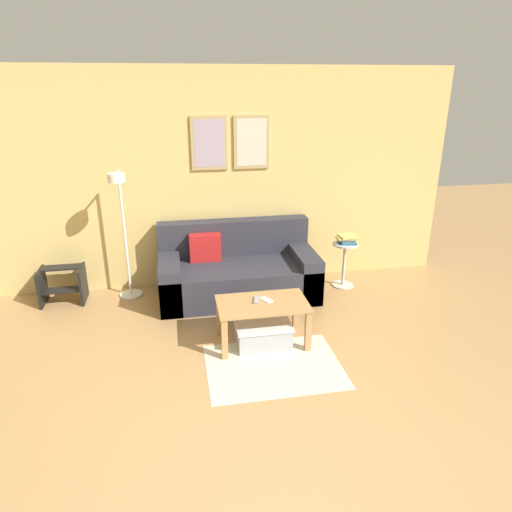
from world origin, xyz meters
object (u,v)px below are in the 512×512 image
object	(u,v)px
coffee_table	(262,311)
storage_bin	(263,334)
step_stool	(63,284)
floor_lamp	(122,223)
couch	(237,272)
remote_control	(256,300)
cell_phone	(266,300)
side_table	(344,261)
book_stack	(347,239)

from	to	relation	value
coffee_table	storage_bin	size ratio (longest dim) A/B	1.62
storage_bin	step_stool	world-z (taller)	step_stool
coffee_table	floor_lamp	world-z (taller)	floor_lamp
couch	remote_control	size ratio (longest dim) A/B	11.99
floor_lamp	cell_phone	bearing A→B (deg)	-39.55
side_table	step_stool	distance (m)	3.31
couch	remote_control	xyz separation A→B (m)	(0.04, -1.06, 0.15)
storage_bin	cell_phone	bearing A→B (deg)	59.48
remote_control	couch	bearing A→B (deg)	107.19
coffee_table	floor_lamp	bearing A→B (deg)	138.34
coffee_table	remote_control	size ratio (longest dim) A/B	5.71
coffee_table	book_stack	distance (m)	1.69
couch	cell_phone	bearing A→B (deg)	-82.95
couch	cell_phone	world-z (taller)	couch
coffee_table	cell_phone	size ratio (longest dim) A/B	6.12
cell_phone	step_stool	size ratio (longest dim) A/B	0.29
couch	storage_bin	size ratio (longest dim) A/B	3.39
couch	coffee_table	world-z (taller)	couch
side_table	floor_lamp	bearing A→B (deg)	178.42
cell_phone	side_table	bearing A→B (deg)	13.84
book_stack	step_stool	xyz separation A→B (m)	(-3.31, 0.16, -0.38)
couch	step_stool	world-z (taller)	couch
storage_bin	step_stool	size ratio (longest dim) A/B	1.12
storage_bin	remote_control	bearing A→B (deg)	117.04
side_table	couch	bearing A→B (deg)	-179.92
floor_lamp	side_table	bearing A→B (deg)	-1.58
remote_control	cell_phone	world-z (taller)	remote_control
couch	side_table	world-z (taller)	couch
coffee_table	storage_bin	bearing A→B (deg)	-92.75
coffee_table	side_table	distance (m)	1.66
coffee_table	book_stack	size ratio (longest dim) A/B	3.50
coffee_table	couch	bearing A→B (deg)	94.29
book_stack	step_stool	world-z (taller)	book_stack
floor_lamp	book_stack	bearing A→B (deg)	-1.61
book_stack	step_stool	size ratio (longest dim) A/B	0.52
coffee_table	side_table	bearing A→B (deg)	41.95
floor_lamp	cell_phone	world-z (taller)	floor_lamp
couch	storage_bin	bearing A→B (deg)	-85.95
storage_bin	side_table	bearing A→B (deg)	42.91
side_table	step_stool	xyz separation A→B (m)	(-3.30, 0.15, -0.11)
couch	remote_control	bearing A→B (deg)	-88.11
floor_lamp	book_stack	distance (m)	2.60
couch	book_stack	size ratio (longest dim) A/B	7.34
step_stool	floor_lamp	bearing A→B (deg)	-6.41
floor_lamp	remote_control	world-z (taller)	floor_lamp
floor_lamp	cell_phone	distance (m)	1.86
side_table	cell_phone	size ratio (longest dim) A/B	3.94
coffee_table	step_stool	size ratio (longest dim) A/B	1.80
coffee_table	step_stool	xyz separation A→B (m)	(-2.06, 1.27, -0.11)
cell_phone	book_stack	bearing A→B (deg)	13.49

